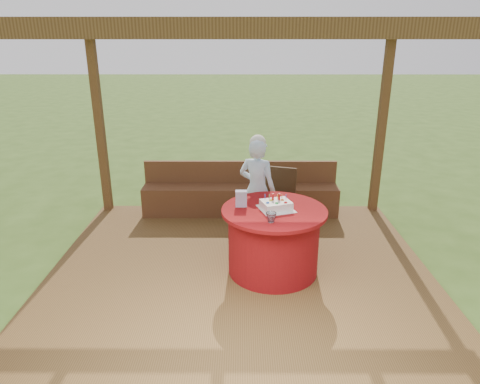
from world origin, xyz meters
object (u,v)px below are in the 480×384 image
object	(u,v)px
bench	(240,197)
birthday_cake	(276,205)
drinking_glass	(271,217)
table	(273,240)
chair	(278,196)
elderly_woman	(257,188)
gift_bag	(241,199)

from	to	relation	value
bench	birthday_cake	bearing A→B (deg)	-77.00
bench	drinking_glass	size ratio (longest dim) A/B	26.69
table	chair	bearing A→B (deg)	82.82
birthday_cake	drinking_glass	xyz separation A→B (m)	(-0.08, -0.36, 0.00)
bench	drinking_glass	world-z (taller)	drinking_glass
elderly_woman	birthday_cake	bearing A→B (deg)	-78.58
birthday_cake	chair	bearing A→B (deg)	83.74
elderly_woman	drinking_glass	distance (m)	1.27
elderly_woman	bench	bearing A→B (deg)	104.62
elderly_woman	gift_bag	size ratio (longest dim) A/B	7.75
elderly_woman	chair	bearing A→B (deg)	40.83
chair	drinking_glass	bearing A→B (deg)	-97.75
gift_bag	elderly_woman	bearing A→B (deg)	74.83
elderly_woman	gift_bag	bearing A→B (deg)	-104.67
table	chair	distance (m)	1.19
chair	birthday_cake	xyz separation A→B (m)	(-0.13, -1.17, 0.33)
bench	chair	bearing A→B (deg)	-48.21
birthday_cake	table	bearing A→B (deg)	-165.80
table	birthday_cake	xyz separation A→B (m)	(0.02, 0.00, 0.44)
bench	chair	size ratio (longest dim) A/B	3.35
gift_bag	drinking_glass	size ratio (longest dim) A/B	1.65
table	drinking_glass	xyz separation A→B (m)	(-0.06, -0.35, 0.44)
drinking_glass	birthday_cake	bearing A→B (deg)	77.48
gift_bag	birthday_cake	bearing A→B (deg)	-13.11
gift_bag	drinking_glass	distance (m)	0.55
table	drinking_glass	world-z (taller)	drinking_glass
bench	elderly_woman	bearing A→B (deg)	-75.38
birthday_cake	bench	bearing A→B (deg)	103.00
gift_bag	bench	bearing A→B (deg)	89.98
bench	gift_bag	size ratio (longest dim) A/B	16.16
chair	drinking_glass	world-z (taller)	chair
chair	gift_bag	distance (m)	1.26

